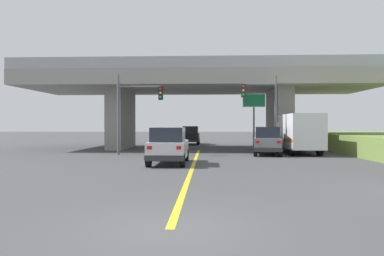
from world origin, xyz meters
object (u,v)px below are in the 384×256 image
Objects in this scene: box_truck at (298,133)px; traffic_signal_farside at (133,105)px; suv_lead at (169,146)px; suv_crossing at (267,141)px; traffic_signal_nearside at (264,105)px; sedan_oncoming at (191,135)px; highway_sign at (254,107)px.

box_truck is 1.21× the size of traffic_signal_farside.
suv_lead and suv_crossing have the same top height.
traffic_signal_nearside is 0.99× the size of traffic_signal_farside.
suv_crossing is at bearing 45.71° from suv_lead.
traffic_signal_nearside is at bearing 141.82° from suv_crossing.
suv_crossing is at bearing 2.96° from traffic_signal_farside.
traffic_signal_farside is (-3.52, -14.24, 2.61)m from sedan_oncoming.
sedan_oncoming is 0.80× the size of traffic_signal_farside.
traffic_signal_nearside is 1.18× the size of highway_sign.
highway_sign is at bearing -61.30° from sedan_oncoming.
suv_crossing is 1.07× the size of sedan_oncoming.
suv_crossing is 10.06m from traffic_signal_farside.
box_truck is at bearing 41.01° from suv_lead.
suv_crossing is 0.86× the size of traffic_signal_farside.
suv_lead is 11.93m from box_truck.
suv_lead is 9.25m from suv_crossing.
traffic_signal_nearside is (6.29, 6.80, 2.64)m from suv_lead.
sedan_oncoming is 0.95× the size of highway_sign.
box_truck is 12.53m from traffic_signal_farside.
traffic_signal_nearside reaches higher than box_truck.
box_truck is (8.99, 7.82, 0.56)m from suv_lead.
traffic_signal_nearside is 9.56m from traffic_signal_farside.
traffic_signal_nearside is at bearing 4.05° from traffic_signal_farside.
box_truck is 15.29m from sedan_oncoming.
suv_lead is 9.63m from traffic_signal_nearside.
box_truck is at bearing -55.18° from sedan_oncoming.
suv_crossing and sedan_oncoming have the same top height.
highway_sign is at bearing 96.25° from traffic_signal_nearside.
traffic_signal_farside is (-3.25, 6.12, 2.61)m from suv_lead.
traffic_signal_farside reaches higher than box_truck.
traffic_signal_farside is at bearing -175.95° from traffic_signal_nearside.
sedan_oncoming is at bearing 124.82° from box_truck.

